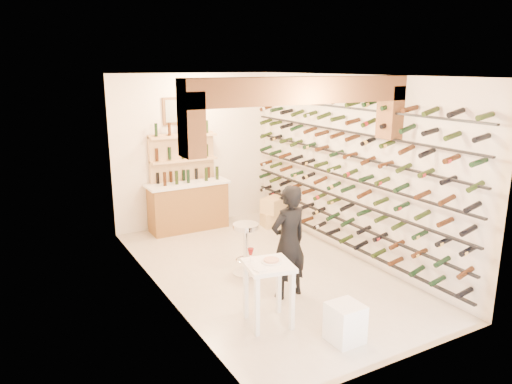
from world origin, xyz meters
The scene contains 11 objects.
ground centered at (0.00, 0.00, 0.00)m, with size 6.00×6.00×0.00m, color beige.
room_shell centered at (0.00, -0.26, 2.25)m, with size 3.52×6.02×3.21m.
wine_rack centered at (1.53, 0.00, 1.55)m, with size 0.32×5.70×2.56m.
back_counter centered at (-0.30, 2.65, 0.53)m, with size 1.70×0.62×1.29m.
back_shelving centered at (-0.30, 2.89, 1.17)m, with size 1.40×0.31×2.73m.
tasting_table centered at (-0.83, -1.51, 0.71)m, with size 0.69×0.69×1.04m.
white_stool centered at (-0.22, -2.35, 0.25)m, with size 0.40×0.40×0.50m, color white.
person centered at (-0.16, -0.96, 0.85)m, with size 0.62×0.41×1.71m, color black.
chrome_barstool centered at (-0.33, 0.05, 0.50)m, with size 0.45×0.45×0.86m.
crate_lower centered at (1.37, 1.95, 0.16)m, with size 0.52×0.37×0.31m, color tan.
crate_upper centered at (1.37, 1.95, 0.47)m, with size 0.54×0.37×0.31m, color tan.
Camera 1 is at (-3.85, -6.56, 3.34)m, focal length 34.23 mm.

